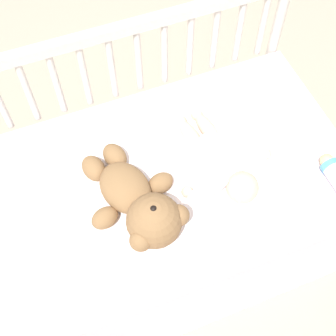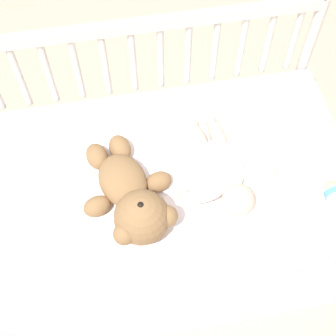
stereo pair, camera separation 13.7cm
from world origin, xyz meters
name	(u,v)px [view 1 (the left image)]	position (x,y,z in m)	size (l,w,h in m)	color
ground_plane	(168,244)	(0.00, 0.00, 0.00)	(12.00, 12.00, 0.00)	tan
crib_mattress	(168,215)	(0.00, 0.00, 0.27)	(1.15, 0.69, 0.54)	silver
crib_rail	(127,80)	(0.00, 0.37, 0.59)	(1.15, 0.04, 0.83)	beige
blanket	(173,179)	(0.01, -0.01, 0.54)	(0.81, 0.51, 0.01)	white
teddy_bear	(139,204)	(-0.12, -0.08, 0.60)	(0.28, 0.40, 0.16)	olive
baby	(222,160)	(0.17, -0.03, 0.58)	(0.33, 0.38, 0.10)	white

